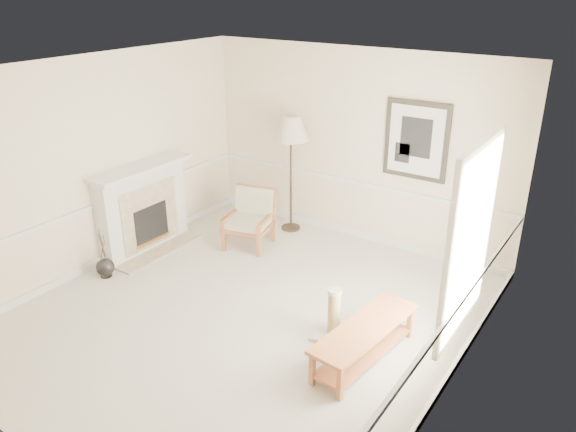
{
  "coord_description": "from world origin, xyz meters",
  "views": [
    {
      "loc": [
        3.7,
        -4.53,
        3.81
      ],
      "look_at": [
        0.17,
        0.7,
        1.09
      ],
      "focal_mm": 35.0,
      "sensor_mm": 36.0,
      "label": 1
    }
  ],
  "objects_px": {
    "armchair": "(251,215)",
    "floor_lamp": "(291,131)",
    "bench": "(365,337)",
    "floor_vase": "(105,268)",
    "scratching_post": "(334,322)"
  },
  "relations": [
    {
      "from": "floor_vase",
      "to": "bench",
      "type": "bearing_deg",
      "value": 5.31
    },
    {
      "from": "floor_vase",
      "to": "bench",
      "type": "xyz_separation_m",
      "value": [
        3.76,
        0.35,
        0.15
      ]
    },
    {
      "from": "bench",
      "to": "floor_vase",
      "type": "bearing_deg",
      "value": -174.69
    },
    {
      "from": "floor_vase",
      "to": "armchair",
      "type": "relative_size",
      "value": 0.85
    },
    {
      "from": "armchair",
      "to": "scratching_post",
      "type": "xyz_separation_m",
      "value": [
        2.26,
        -1.42,
        -0.27
      ]
    },
    {
      "from": "floor_lamp",
      "to": "scratching_post",
      "type": "height_order",
      "value": "floor_lamp"
    },
    {
      "from": "scratching_post",
      "to": "armchair",
      "type": "bearing_deg",
      "value": 147.94
    },
    {
      "from": "scratching_post",
      "to": "bench",
      "type": "bearing_deg",
      "value": -21.13
    },
    {
      "from": "floor_vase",
      "to": "floor_lamp",
      "type": "xyz_separation_m",
      "value": [
        1.22,
        2.74,
        1.49
      ]
    },
    {
      "from": "floor_lamp",
      "to": "bench",
      "type": "relative_size",
      "value": 1.23
    },
    {
      "from": "floor_lamp",
      "to": "bench",
      "type": "bearing_deg",
      "value": -43.26
    },
    {
      "from": "armchair",
      "to": "floor_vase",
      "type": "bearing_deg",
      "value": -131.92
    },
    {
      "from": "floor_vase",
      "to": "scratching_post",
      "type": "relative_size",
      "value": 1.18
    },
    {
      "from": "armchair",
      "to": "floor_lamp",
      "type": "distance_m",
      "value": 1.42
    },
    {
      "from": "floor_vase",
      "to": "armchair",
      "type": "xyz_separation_m",
      "value": [
        1.02,
        1.95,
        0.33
      ]
    }
  ]
}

